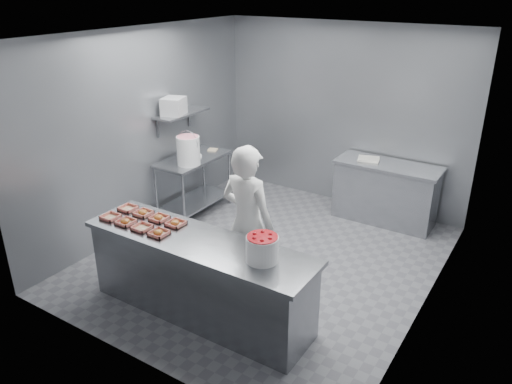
# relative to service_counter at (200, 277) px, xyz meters

# --- Properties ---
(floor) EXTENTS (4.50, 4.50, 0.00)m
(floor) POSITION_rel_service_counter_xyz_m (0.00, 1.35, -0.45)
(floor) COLOR #4C4C51
(floor) RESTS_ON ground
(ceiling) EXTENTS (4.50, 4.50, 0.00)m
(ceiling) POSITION_rel_service_counter_xyz_m (0.00, 1.35, 2.35)
(ceiling) COLOR white
(ceiling) RESTS_ON wall_back
(wall_back) EXTENTS (4.00, 0.04, 2.80)m
(wall_back) POSITION_rel_service_counter_xyz_m (0.00, 3.60, 0.95)
(wall_back) COLOR slate
(wall_back) RESTS_ON ground
(wall_left) EXTENTS (0.04, 4.50, 2.80)m
(wall_left) POSITION_rel_service_counter_xyz_m (-2.00, 1.35, 0.95)
(wall_left) COLOR slate
(wall_left) RESTS_ON ground
(wall_right) EXTENTS (0.04, 4.50, 2.80)m
(wall_right) POSITION_rel_service_counter_xyz_m (2.00, 1.35, 0.95)
(wall_right) COLOR slate
(wall_right) RESTS_ON ground
(service_counter) EXTENTS (2.60, 0.70, 0.90)m
(service_counter) POSITION_rel_service_counter_xyz_m (0.00, 0.00, 0.00)
(service_counter) COLOR slate
(service_counter) RESTS_ON ground
(prep_table) EXTENTS (0.60, 1.20, 0.90)m
(prep_table) POSITION_rel_service_counter_xyz_m (-1.65, 1.95, 0.14)
(prep_table) COLOR slate
(prep_table) RESTS_ON ground
(back_counter) EXTENTS (1.50, 0.60, 0.90)m
(back_counter) POSITION_rel_service_counter_xyz_m (0.90, 3.25, -0.00)
(back_counter) COLOR slate
(back_counter) RESTS_ON ground
(wall_shelf) EXTENTS (0.35, 0.90, 0.03)m
(wall_shelf) POSITION_rel_service_counter_xyz_m (-1.82, 1.95, 1.10)
(wall_shelf) COLOR slate
(wall_shelf) RESTS_ON wall_left
(tray_0) EXTENTS (0.19, 0.18, 0.04)m
(tray_0) POSITION_rel_service_counter_xyz_m (-1.13, -0.13, 0.47)
(tray_0) COLOR tan
(tray_0) RESTS_ON service_counter
(tray_1) EXTENTS (0.19, 0.18, 0.06)m
(tray_1) POSITION_rel_service_counter_xyz_m (-0.89, -0.13, 0.47)
(tray_1) COLOR tan
(tray_1) RESTS_ON service_counter
(tray_2) EXTENTS (0.19, 0.18, 0.04)m
(tray_2) POSITION_rel_service_counter_xyz_m (-0.65, -0.13, 0.47)
(tray_2) COLOR tan
(tray_2) RESTS_ON service_counter
(tray_3) EXTENTS (0.19, 0.18, 0.06)m
(tray_3) POSITION_rel_service_counter_xyz_m (-0.41, -0.13, 0.47)
(tray_3) COLOR tan
(tray_3) RESTS_ON service_counter
(tray_4) EXTENTS (0.19, 0.18, 0.04)m
(tray_4) POSITION_rel_service_counter_xyz_m (-1.13, 0.13, 0.47)
(tray_4) COLOR tan
(tray_4) RESTS_ON service_counter
(tray_5) EXTENTS (0.19, 0.18, 0.06)m
(tray_5) POSITION_rel_service_counter_xyz_m (-0.89, 0.13, 0.47)
(tray_5) COLOR tan
(tray_5) RESTS_ON service_counter
(tray_6) EXTENTS (0.19, 0.18, 0.06)m
(tray_6) POSITION_rel_service_counter_xyz_m (-0.65, 0.13, 0.47)
(tray_6) COLOR tan
(tray_6) RESTS_ON service_counter
(tray_7) EXTENTS (0.19, 0.18, 0.06)m
(tray_7) POSITION_rel_service_counter_xyz_m (-0.41, 0.13, 0.47)
(tray_7) COLOR tan
(tray_7) RESTS_ON service_counter
(worker) EXTENTS (0.67, 0.46, 1.79)m
(worker) POSITION_rel_service_counter_xyz_m (0.22, 0.60, 0.44)
(worker) COLOR silver
(worker) RESTS_ON ground
(strawberry_tub) EXTENTS (0.31, 0.31, 0.26)m
(strawberry_tub) POSITION_rel_service_counter_xyz_m (0.77, 0.01, 0.59)
(strawberry_tub) COLOR silver
(strawberry_tub) RESTS_ON service_counter
(glaze_bucket) EXTENTS (0.34, 0.33, 0.50)m
(glaze_bucket) POSITION_rel_service_counter_xyz_m (-1.51, 1.69, 0.66)
(glaze_bucket) COLOR silver
(glaze_bucket) RESTS_ON prep_table
(bucket_lid) EXTENTS (0.45, 0.45, 0.03)m
(bucket_lid) POSITION_rel_service_counter_xyz_m (-1.69, 1.94, 0.46)
(bucket_lid) COLOR silver
(bucket_lid) RESTS_ON prep_table
(rag) EXTENTS (0.16, 0.15, 0.02)m
(rag) POSITION_rel_service_counter_xyz_m (-1.61, 2.39, 0.46)
(rag) COLOR #CCB28C
(rag) RESTS_ON prep_table
(appliance) EXTENTS (0.37, 0.40, 0.24)m
(appliance) POSITION_rel_service_counter_xyz_m (-1.82, 1.79, 1.23)
(appliance) COLOR gray
(appliance) RESTS_ON wall_shelf
(paper_stack) EXTENTS (0.35, 0.29, 0.04)m
(paper_stack) POSITION_rel_service_counter_xyz_m (0.60, 3.25, 0.46)
(paper_stack) COLOR silver
(paper_stack) RESTS_ON back_counter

